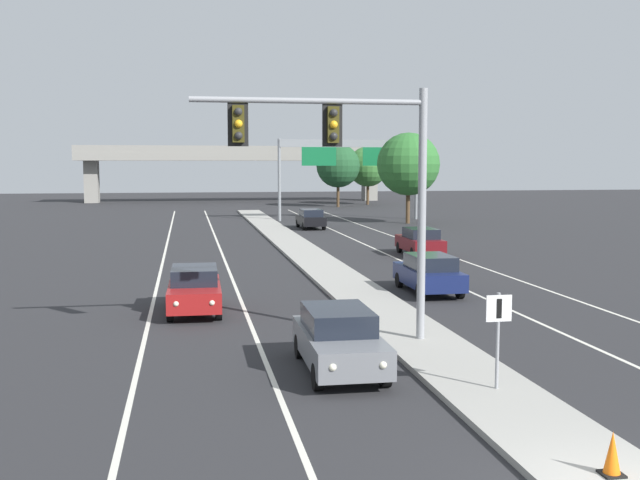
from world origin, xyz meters
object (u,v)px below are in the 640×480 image
at_px(overhead_signal_mast, 352,162).
at_px(tree_far_right_b, 338,166).
at_px(car_oncoming_red, 195,289).
at_px(highway_sign_gantry, 349,154).
at_px(traffic_cone_median_nose, 612,454).
at_px(car_receding_black, 311,219).
at_px(car_receding_darkred, 420,241).
at_px(tree_far_right_c, 408,164).
at_px(tree_far_right_a, 368,167).
at_px(car_oncoming_grey, 339,339).
at_px(median_sign_post, 498,326).
at_px(car_receding_navy, 429,273).

relative_size(overhead_signal_mast, tree_far_right_b, 0.94).
distance_m(car_oncoming_red, highway_sign_gantry, 44.68).
bearing_deg(tree_far_right_b, traffic_cone_median_nose, -98.19).
height_order(overhead_signal_mast, car_receding_black, overhead_signal_mast).
bearing_deg(car_oncoming_red, overhead_signal_mast, -53.59).
bearing_deg(car_receding_darkred, car_receding_black, 99.78).
bearing_deg(car_oncoming_red, tree_far_right_c, 62.95).
xyz_separation_m(traffic_cone_median_nose, tree_far_right_a, (16.17, 83.41, 4.36)).
height_order(car_oncoming_grey, highway_sign_gantry, highway_sign_gantry).
bearing_deg(traffic_cone_median_nose, car_receding_darkred, 78.19).
relative_size(overhead_signal_mast, median_sign_post, 3.27).
distance_m(traffic_cone_median_nose, tree_far_right_b, 79.75).
bearing_deg(car_receding_navy, car_receding_black, 89.55).
bearing_deg(median_sign_post, highway_sign_gantry, 81.35).
relative_size(median_sign_post, car_oncoming_red, 0.49).
distance_m(car_receding_navy, tree_far_right_b, 61.42).
distance_m(car_receding_black, tree_far_right_a, 36.93).
bearing_deg(tree_far_right_a, tree_far_right_b, -136.40).
relative_size(car_receding_darkred, highway_sign_gantry, 0.34).
relative_size(car_receding_darkred, tree_far_right_c, 0.57).
height_order(car_receding_black, tree_far_right_a, tree_far_right_a).
xyz_separation_m(median_sign_post, tree_far_right_b, (11.27, 73.98, 3.40)).
bearing_deg(traffic_cone_median_nose, median_sign_post, 89.07).
bearing_deg(car_receding_darkred, car_oncoming_grey, -112.31).
xyz_separation_m(car_receding_darkred, tree_far_right_c, (6.03, 22.55, 4.37)).
bearing_deg(car_receding_black, tree_far_right_a, 69.13).
bearing_deg(tree_far_right_a, car_receding_navy, -101.54).
relative_size(overhead_signal_mast, tree_far_right_a, 0.97).
distance_m(car_oncoming_grey, car_oncoming_red, 9.07).
distance_m(highway_sign_gantry, tree_far_right_a, 27.00).
bearing_deg(traffic_cone_median_nose, car_receding_black, 86.39).
bearing_deg(tree_far_right_c, highway_sign_gantry, 131.39).
bearing_deg(car_receding_black, overhead_signal_mast, -97.66).
bearing_deg(tree_far_right_b, overhead_signal_mast, -101.11).
distance_m(car_receding_navy, tree_far_right_a, 66.75).
distance_m(median_sign_post, car_receding_navy, 13.60).
height_order(car_oncoming_grey, car_receding_darkred, same).
relative_size(car_receding_navy, car_receding_black, 1.00).
relative_size(car_receding_black, traffic_cone_median_nose, 6.07).
height_order(tree_far_right_a, tree_far_right_b, tree_far_right_b).
distance_m(overhead_signal_mast, car_receding_darkred, 22.57).
bearing_deg(tree_far_right_a, tree_far_right_c, -97.11).
relative_size(tree_far_right_a, tree_far_right_b, 0.98).
height_order(car_oncoming_red, traffic_cone_median_nose, car_oncoming_red).
distance_m(overhead_signal_mast, tree_far_right_a, 75.78).
height_order(highway_sign_gantry, tree_far_right_c, tree_far_right_c).
distance_m(car_receding_black, tree_far_right_b, 31.11).
xyz_separation_m(overhead_signal_mast, car_oncoming_red, (-4.37, 5.92, -4.46)).
bearing_deg(highway_sign_gantry, tree_far_right_a, 72.61).
bearing_deg(car_receding_black, car_receding_darkred, -80.22).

